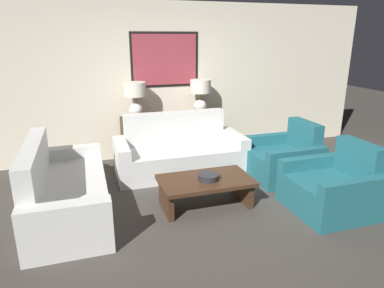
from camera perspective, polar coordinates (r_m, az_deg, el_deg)
name	(u,v)px	position (r m, az deg, el deg)	size (l,w,h in m)	color
ground_plane	(213,214)	(4.27, 3.60, -11.63)	(20.00, 20.00, 0.00)	#3D3833
back_wall	(165,81)	(6.12, -4.57, 10.41)	(7.79, 0.12, 2.65)	beige
console_table	(170,137)	(6.04, -3.75, 1.17)	(1.65, 0.40, 0.77)	#332319
table_lamp_left	(135,95)	(5.77, -9.43, 7.99)	(0.36, 0.36, 0.60)	silver
table_lamp_right	(200,92)	(6.03, 1.40, 8.62)	(0.36, 0.36, 0.60)	silver
couch_by_back_wall	(180,153)	(5.46, -2.04, -1.59)	(2.01, 0.87, 0.91)	silver
couch_by_side	(64,191)	(4.43, -20.53, -7.42)	(0.87, 2.01, 0.91)	silver
coffee_table	(206,186)	(4.35, 2.27, -6.97)	(1.16, 0.67, 0.37)	#3D2616
decorative_bowl	(209,177)	(4.28, 2.78, -5.47)	(0.26, 0.26, 0.07)	#232328
armchair_near_back_wall	(283,159)	(5.44, 14.99, -2.44)	(0.94, 0.95, 0.85)	#1E5B66
armchair_near_camera	(333,189)	(4.61, 22.43, -6.87)	(0.94, 0.95, 0.85)	#1E5B66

